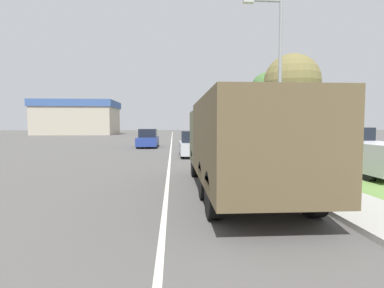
{
  "coord_description": "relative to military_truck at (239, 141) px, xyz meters",
  "views": [
    {
      "loc": [
        0.2,
        4.82,
        1.97
      ],
      "look_at": [
        0.85,
        15.13,
        1.33
      ],
      "focal_mm": 28.0,
      "sensor_mm": 36.0,
      "label": 1
    }
  ],
  "objects": [
    {
      "name": "ground_plane",
      "position": [
        -2.13,
        26.54,
        -1.53
      ],
      "size": [
        180.0,
        180.0,
        0.0
      ],
      "primitive_type": "plane",
      "color": "#565451"
    },
    {
      "name": "lane_centre_stripe",
      "position": [
        -2.13,
        26.54,
        -1.53
      ],
      "size": [
        0.12,
        120.0,
        0.0
      ],
      "color": "silver",
      "rests_on": "ground"
    },
    {
      "name": "sidewalk_right",
      "position": [
        2.37,
        26.54,
        -1.47
      ],
      "size": [
        1.8,
        120.0,
        0.12
      ],
      "color": "#ADAAA3",
      "rests_on": "ground"
    },
    {
      "name": "grass_strip_right",
      "position": [
        6.77,
        26.54,
        -1.52
      ],
      "size": [
        7.0,
        120.0,
        0.02
      ],
      "color": "#6B9347",
      "rests_on": "ground"
    },
    {
      "name": "military_truck",
      "position": [
        0.0,
        0.0,
        0.0
      ],
      "size": [
        2.45,
        7.93,
        2.67
      ],
      "color": "#545B3D",
      "rests_on": "ground"
    },
    {
      "name": "car_nearest_ahead",
      "position": [
        -0.6,
        10.61,
        -0.81
      ],
      "size": [
        1.8,
        4.34,
        1.6
      ],
      "color": "#B7BABF",
      "rests_on": "ground"
    },
    {
      "name": "car_second_ahead",
      "position": [
        -4.2,
        18.53,
        -0.79
      ],
      "size": [
        1.74,
        4.56,
        1.64
      ],
      "color": "navy",
      "rests_on": "ground"
    },
    {
      "name": "pickup_truck",
      "position": [
        5.77,
        3.35,
        -0.63
      ],
      "size": [
        1.95,
        5.36,
        1.86
      ],
      "color": "silver",
      "rests_on": "grass_strip_right"
    },
    {
      "name": "lamp_post",
      "position": [
        2.42,
        3.98,
        2.87
      ],
      "size": [
        1.69,
        0.24,
        7.2
      ],
      "color": "gray",
      "rests_on": "sidewalk_right"
    },
    {
      "name": "tree_mid_right",
      "position": [
        5.03,
        8.65,
        2.94
      ],
      "size": [
        3.24,
        3.24,
        6.11
      ],
      "color": "brown",
      "rests_on": "grass_strip_right"
    },
    {
      "name": "tree_far_right",
      "position": [
        7.14,
        19.97,
        3.96
      ],
      "size": [
        3.07,
        3.07,
        7.05
      ],
      "color": "brown",
      "rests_on": "grass_strip_right"
    },
    {
      "name": "building_distant",
      "position": [
        -22.35,
        57.22,
        2.09
      ],
      "size": [
        16.36,
        11.85,
        7.14
      ],
      "color": "#B2A893",
      "rests_on": "ground"
    }
  ]
}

